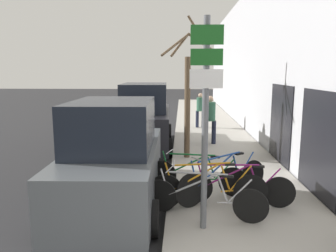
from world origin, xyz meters
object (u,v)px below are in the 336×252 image
at_px(bicycle_2, 237,187).
at_px(bicycle_3, 224,180).
at_px(pedestrian_far, 210,116).
at_px(parked_car_1, 145,119).
at_px(bicycle_0, 204,198).
at_px(pedestrian_near, 200,108).
at_px(bicycle_4, 197,175).
at_px(street_tree, 188,96).
at_px(parked_car_0, 115,159).
at_px(signpost, 205,115).
at_px(bicycle_1, 208,189).

distance_m(bicycle_2, bicycle_3, 0.41).
bearing_deg(pedestrian_far, parked_car_1, -165.59).
bearing_deg(bicycle_2, parked_car_1, 31.65).
relative_size(bicycle_0, pedestrian_near, 1.36).
xyz_separation_m(bicycle_2, pedestrian_near, (-0.24, 9.29, 0.58)).
relative_size(bicycle_0, bicycle_3, 1.12).
relative_size(bicycle_4, street_tree, 0.51).
distance_m(parked_car_0, street_tree, 3.97).
distance_m(pedestrian_far, street_tree, 2.40).
bearing_deg(bicycle_3, parked_car_1, -11.64).
bearing_deg(pedestrian_near, signpost, 96.01).
xyz_separation_m(bicycle_2, parked_car_1, (-2.49, 5.61, 0.55)).
bearing_deg(bicycle_2, bicycle_1, 115.70).
relative_size(pedestrian_far, street_tree, 0.41).
bearing_deg(bicycle_0, parked_car_0, 80.79).
relative_size(bicycle_4, pedestrian_near, 1.32).
height_order(bicycle_2, parked_car_0, parked_car_0).
bearing_deg(street_tree, parked_car_0, -114.50).
distance_m(bicycle_1, parked_car_1, 6.13).
height_order(bicycle_4, parked_car_0, parked_car_0).
xyz_separation_m(bicycle_0, street_tree, (-0.23, 4.28, 1.56)).
relative_size(bicycle_2, parked_car_1, 0.47).
height_order(signpost, street_tree, street_tree).
height_order(signpost, bicycle_3, signpost).
bearing_deg(street_tree, bicycle_1, -85.06).
bearing_deg(parked_car_0, pedestrian_far, 64.68).
distance_m(bicycle_2, pedestrian_near, 9.31).
distance_m(signpost, bicycle_0, 1.66).
height_order(bicycle_1, bicycle_2, bicycle_1).
height_order(bicycle_4, pedestrian_far, pedestrian_far).
bearing_deg(bicycle_3, pedestrian_near, -34.69).
xyz_separation_m(bicycle_0, parked_car_0, (-1.82, 0.81, 0.49)).
bearing_deg(street_tree, bicycle_4, -86.96).
relative_size(bicycle_0, bicycle_1, 0.95).
xyz_separation_m(bicycle_2, pedestrian_far, (-0.09, 5.73, 0.66)).
xyz_separation_m(bicycle_3, street_tree, (-0.71, 3.36, 1.53)).
bearing_deg(pedestrian_far, signpost, -83.94).
xyz_separation_m(bicycle_1, pedestrian_far, (0.53, 5.93, 0.63)).
height_order(bicycle_0, pedestrian_near, pedestrian_near).
relative_size(bicycle_0, pedestrian_far, 1.26).
bearing_deg(parked_car_0, signpost, -36.18).
height_order(bicycle_0, bicycle_2, bicycle_0).
distance_m(bicycle_2, parked_car_1, 6.17).
distance_m(bicycle_0, parked_car_1, 6.49).
distance_m(bicycle_2, parked_car_0, 2.59).
bearing_deg(parked_car_1, bicycle_4, -73.41).
xyz_separation_m(bicycle_1, bicycle_3, (0.37, 0.52, 0.01)).
bearing_deg(bicycle_4, bicycle_2, -113.69).
xyz_separation_m(signpost, bicycle_0, (0.04, 0.43, -1.60)).
distance_m(parked_car_0, pedestrian_far, 6.04).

